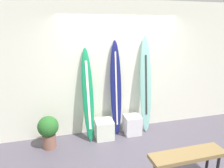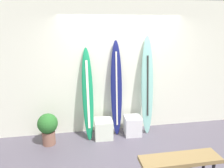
{
  "view_description": "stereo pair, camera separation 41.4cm",
  "coord_description": "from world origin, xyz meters",
  "views": [
    {
      "loc": [
        -1.35,
        -3.0,
        2.27
      ],
      "look_at": [
        -0.24,
        0.95,
        1.14
      ],
      "focal_mm": 33.55,
      "sensor_mm": 36.0,
      "label": 1
    },
    {
      "loc": [
        -0.94,
        -3.09,
        2.27
      ],
      "look_at": [
        -0.24,
        0.95,
        1.14
      ],
      "focal_mm": 33.55,
      "sensor_mm": 36.0,
      "label": 2
    }
  ],
  "objects": [
    {
      "name": "surfboard_seafoam",
      "position": [
        0.54,
        1.0,
        1.05
      ],
      "size": [
        0.27,
        0.35,
        2.09
      ],
      "color": "#82C1B6",
      "rests_on": "ground"
    },
    {
      "name": "potted_plant",
      "position": [
        -1.54,
        0.79,
        0.38
      ],
      "size": [
        0.39,
        0.39,
        0.64
      ],
      "color": "#8A5C4B",
      "rests_on": "ground"
    },
    {
      "name": "ground",
      "position": [
        0.0,
        0.0,
        -0.02
      ],
      "size": [
        8.0,
        8.0,
        0.04
      ],
      "primitive_type": "cube",
      "color": "#544D5A"
    },
    {
      "name": "surfboard_emerald",
      "position": [
        -0.73,
        0.97,
        0.92
      ],
      "size": [
        0.23,
        0.44,
        1.88
      ],
      "color": "#15824F",
      "rests_on": "ground"
    },
    {
      "name": "surfboard_navy",
      "position": [
        -0.13,
        1.03,
        0.99
      ],
      "size": [
        0.24,
        0.28,
        2.01
      ],
      "color": "navy",
      "rests_on": "ground"
    },
    {
      "name": "display_block_left",
      "position": [
        -0.43,
        0.86,
        0.2
      ],
      "size": [
        0.38,
        0.38,
        0.39
      ],
      "color": "white",
      "rests_on": "ground"
    },
    {
      "name": "display_block_center",
      "position": [
        0.2,
        0.89,
        0.2
      ],
      "size": [
        0.36,
        0.36,
        0.41
      ],
      "color": "silver",
      "rests_on": "ground"
    },
    {
      "name": "bench",
      "position": [
        0.46,
        -0.71,
        0.41
      ],
      "size": [
        1.17,
        0.31,
        0.47
      ],
      "color": "olive",
      "rests_on": "ground"
    },
    {
      "name": "wall_back",
      "position": [
        0.0,
        1.3,
        1.4
      ],
      "size": [
        7.2,
        0.2,
        2.8
      ],
      "primitive_type": "cube",
      "color": "white",
      "rests_on": "ground"
    }
  ]
}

